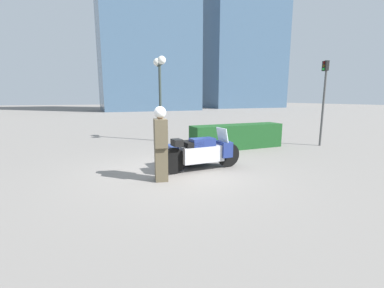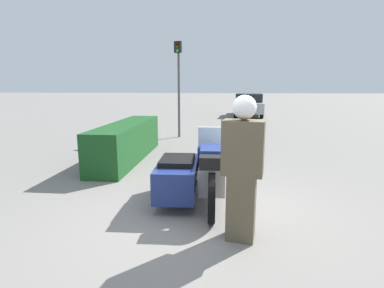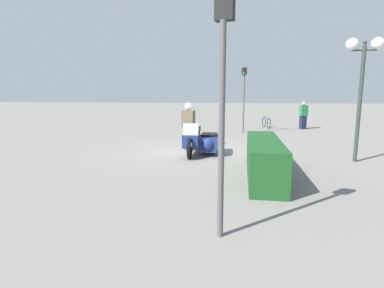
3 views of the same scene
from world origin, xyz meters
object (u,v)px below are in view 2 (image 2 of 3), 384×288
object	(u,v)px
police_motorcycle	(194,171)
hedge_bush_curbside	(127,141)
traffic_light_near	(178,76)
parked_car_background	(249,104)
officer_rider	(243,166)

from	to	relation	value
police_motorcycle	hedge_bush_curbside	distance (m)	3.33
traffic_light_near	parked_car_background	world-z (taller)	traffic_light_near
police_motorcycle	hedge_bush_curbside	xyz separation A→B (m)	(2.65, 2.01, 0.01)
officer_rider	traffic_light_near	size ratio (longest dim) A/B	0.52
traffic_light_near	parked_car_background	xyz separation A→B (m)	(8.73, -3.39, -1.54)
traffic_light_near	hedge_bush_curbside	bearing A→B (deg)	-0.35
officer_rider	parked_car_background	xyz separation A→B (m)	(16.35, -1.51, -0.21)
traffic_light_near	officer_rider	bearing A→B (deg)	26.92
officer_rider	police_motorcycle	bearing A→B (deg)	39.37
traffic_light_near	parked_car_background	size ratio (longest dim) A/B	0.72
police_motorcycle	hedge_bush_curbside	size ratio (longest dim) A/B	0.63
traffic_light_near	parked_car_background	bearing A→B (deg)	171.89
hedge_bush_curbside	parked_car_background	world-z (taller)	parked_car_background
officer_rider	hedge_bush_curbside	distance (m)	4.87
officer_rider	traffic_light_near	xyz separation A→B (m)	(7.62, 1.88, 1.34)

